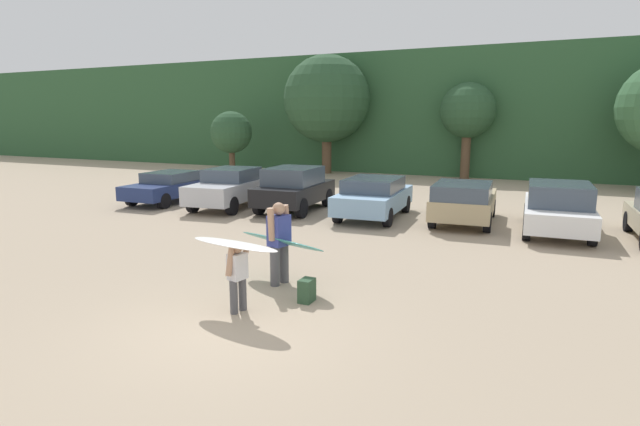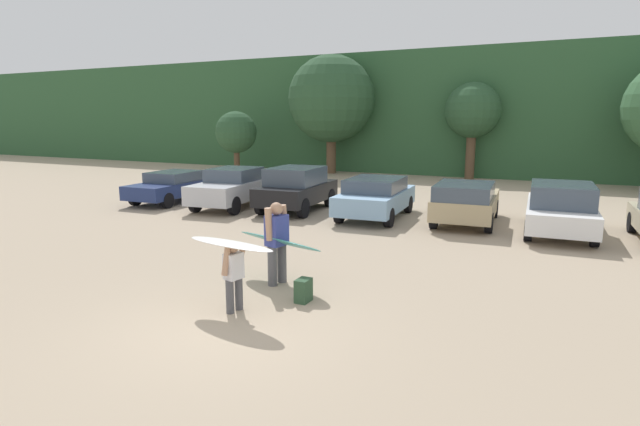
{
  "view_description": "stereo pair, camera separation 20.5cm",
  "coord_description": "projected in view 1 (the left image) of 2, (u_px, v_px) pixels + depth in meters",
  "views": [
    {
      "loc": [
        4.75,
        -6.51,
        3.45
      ],
      "look_at": [
        -0.95,
        5.62,
        0.92
      ],
      "focal_mm": 28.17,
      "sensor_mm": 36.0,
      "label": 1
    },
    {
      "loc": [
        4.93,
        -6.42,
        3.45
      ],
      "look_at": [
        -0.95,
        5.62,
        0.92
      ],
      "focal_mm": 28.17,
      "sensor_mm": 36.0,
      "label": 2
    }
  ],
  "objects": [
    {
      "name": "backpack_dropped",
      "position": [
        307.0,
        291.0,
        9.56
      ],
      "size": [
        0.24,
        0.34,
        0.45
      ],
      "color": "#2D4C33",
      "rests_on": "ground_plane"
    },
    {
      "name": "parked_car_black",
      "position": [
        294.0,
        188.0,
        18.97
      ],
      "size": [
        2.12,
        4.02,
        1.66
      ],
      "rotation": [
        0.0,
        0.0,
        1.64
      ],
      "color": "black",
      "rests_on": "ground_plane"
    },
    {
      "name": "parked_car_silver",
      "position": [
        231.0,
        187.0,
        19.68
      ],
      "size": [
        2.31,
        4.49,
        1.54
      ],
      "rotation": [
        0.0,
        0.0,
        1.69
      ],
      "color": "silver",
      "rests_on": "ground_plane"
    },
    {
      "name": "tree_center",
      "position": [
        468.0,
        111.0,
        28.62
      ],
      "size": [
        3.14,
        3.14,
        5.49
      ],
      "color": "brown",
      "rests_on": "ground_plane"
    },
    {
      "name": "person_child",
      "position": [
        238.0,
        273.0,
        8.98
      ],
      "size": [
        0.29,
        0.62,
        1.29
      ],
      "rotation": [
        0.0,
        0.0,
        2.95
      ],
      "color": "#4C4C51",
      "rests_on": "ground_plane"
    },
    {
      "name": "parked_car_tan",
      "position": [
        464.0,
        201.0,
        16.64
      ],
      "size": [
        2.11,
        4.14,
        1.42
      ],
      "rotation": [
        0.0,
        0.0,
        1.64
      ],
      "color": "tan",
      "rests_on": "ground_plane"
    },
    {
      "name": "surfboard_teal",
      "position": [
        281.0,
        241.0,
        10.57
      ],
      "size": [
        2.46,
        1.29,
        0.34
      ],
      "rotation": [
        0.0,
        0.0,
        2.85
      ],
      "color": "teal"
    },
    {
      "name": "parked_car_white",
      "position": [
        558.0,
        207.0,
        15.27
      ],
      "size": [
        2.09,
        4.58,
        1.55
      ],
      "rotation": [
        0.0,
        0.0,
        1.62
      ],
      "color": "white",
      "rests_on": "ground_plane"
    },
    {
      "name": "surfboard_white",
      "position": [
        234.0,
        244.0,
        8.89
      ],
      "size": [
        1.99,
        0.82,
        0.12
      ],
      "rotation": [
        0.0,
        0.0,
        2.99
      ],
      "color": "white"
    },
    {
      "name": "parked_car_navy",
      "position": [
        171.0,
        186.0,
        21.04
      ],
      "size": [
        2.03,
        4.44,
        1.27
      ],
      "rotation": [
        0.0,
        0.0,
        1.63
      ],
      "color": "navy",
      "rests_on": "ground_plane"
    },
    {
      "name": "tree_far_right",
      "position": [
        231.0,
        133.0,
        32.4
      ],
      "size": [
        2.69,
        2.69,
        3.93
      ],
      "color": "brown",
      "rests_on": "ground_plane"
    },
    {
      "name": "ground_plane",
      "position": [
        229.0,
        328.0,
        8.41
      ],
      "size": [
        120.0,
        120.0,
        0.0
      ],
      "primitive_type": "plane",
      "color": "tan"
    },
    {
      "name": "tree_far_left",
      "position": [
        327.0,
        99.0,
        31.47
      ],
      "size": [
        5.43,
        5.43,
        7.39
      ],
      "color": "brown",
      "rests_on": "ground_plane"
    },
    {
      "name": "parked_car_sky_blue",
      "position": [
        374.0,
        196.0,
        17.66
      ],
      "size": [
        2.15,
        4.3,
        1.42
      ],
      "rotation": [
        0.0,
        0.0,
        1.63
      ],
      "color": "#84ADD1",
      "rests_on": "ground_plane"
    },
    {
      "name": "hillside_ridge",
      "position": [
        484.0,
        114.0,
        34.49
      ],
      "size": [
        108.0,
        12.0,
        7.56
      ],
      "primitive_type": "cube",
      "color": "#2D5633",
      "rests_on": "ground_plane"
    },
    {
      "name": "person_adult",
      "position": [
        279.0,
        238.0,
        10.47
      ],
      "size": [
        0.4,
        0.68,
        1.75
      ],
      "rotation": [
        0.0,
        0.0,
        2.95
      ],
      "color": "#4C4C51",
      "rests_on": "ground_plane"
    }
  ]
}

